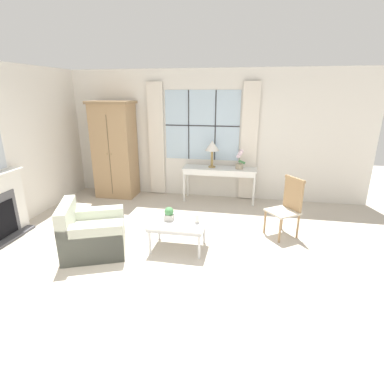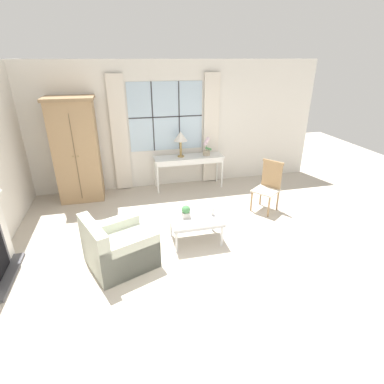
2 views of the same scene
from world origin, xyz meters
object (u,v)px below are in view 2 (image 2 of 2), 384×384
(potted_orchid, at_px, (206,148))
(armchair_upholstered, at_px, (118,248))
(side_chair_wooden, at_px, (269,183))
(pillar_candle, at_px, (212,212))
(table_lamp, at_px, (181,137))
(coffee_table, at_px, (196,221))
(potted_plant_small, at_px, (186,212))
(armoire, at_px, (77,150))
(console_table, at_px, (189,160))

(potted_orchid, bearing_deg, armchair_upholstered, -128.60)
(side_chair_wooden, height_order, pillar_candle, side_chair_wooden)
(table_lamp, bearing_deg, coffee_table, -95.57)
(pillar_candle, bearing_deg, table_lamp, 91.64)
(table_lamp, bearing_deg, side_chair_wooden, -45.53)
(armchair_upholstered, relative_size, side_chair_wooden, 1.14)
(coffee_table, bearing_deg, potted_plant_small, 155.15)
(armoire, xyz_separation_m, side_chair_wooden, (3.67, -1.41, -0.52))
(coffee_table, distance_m, potted_plant_small, 0.23)
(armchair_upholstered, bearing_deg, armoire, 105.86)
(armoire, bearing_deg, coffee_table, -48.32)
(table_lamp, relative_size, side_chair_wooden, 0.58)
(armoire, relative_size, table_lamp, 3.68)
(potted_plant_small, bearing_deg, table_lamp, 80.47)
(potted_orchid, xyz_separation_m, pillar_candle, (-0.53, -2.23, -0.43))
(armchair_upholstered, bearing_deg, coffee_table, 14.57)
(armoire, bearing_deg, side_chair_wooden, -21.02)
(armoire, distance_m, potted_orchid, 2.81)
(coffee_table, bearing_deg, side_chair_wooden, 25.66)
(side_chair_wooden, height_order, coffee_table, side_chair_wooden)
(potted_orchid, height_order, side_chair_wooden, potted_orchid)
(console_table, bearing_deg, potted_plant_small, -104.06)
(armchair_upholstered, height_order, side_chair_wooden, side_chair_wooden)
(armoire, bearing_deg, table_lamp, 2.16)
(potted_plant_small, bearing_deg, side_chair_wooden, 21.96)
(console_table, xyz_separation_m, pillar_candle, (-0.11, -2.23, -0.17))
(armchair_upholstered, bearing_deg, pillar_candle, 13.58)
(pillar_candle, bearing_deg, armoire, 136.19)
(console_table, relative_size, potted_orchid, 3.78)
(pillar_candle, bearing_deg, side_chair_wooden, 28.64)
(side_chair_wooden, bearing_deg, pillar_candle, -151.36)
(pillar_candle, bearing_deg, potted_plant_small, 177.01)
(potted_orchid, distance_m, armchair_upholstered, 3.40)
(table_lamp, relative_size, potted_orchid, 1.38)
(table_lamp, distance_m, pillar_candle, 2.37)
(potted_plant_small, bearing_deg, armoire, 130.34)
(armchair_upholstered, height_order, potted_plant_small, armchair_upholstered)
(armoire, height_order, armchair_upholstered, armoire)
(console_table, bearing_deg, coffee_table, -100.01)
(potted_orchid, bearing_deg, potted_plant_small, -113.80)
(console_table, xyz_separation_m, table_lamp, (-0.18, 0.03, 0.53))
(table_lamp, bearing_deg, console_table, -9.97)
(armchair_upholstered, distance_m, potted_plant_small, 1.20)
(table_lamp, bearing_deg, potted_orchid, -2.93)
(table_lamp, bearing_deg, pillar_candle, -88.36)
(armoire, relative_size, pillar_candle, 14.35)
(armchair_upholstered, distance_m, pillar_candle, 1.61)
(armoire, distance_m, armchair_upholstered, 2.77)
(potted_orchid, height_order, coffee_table, potted_orchid)
(potted_plant_small, distance_m, pillar_candle, 0.44)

